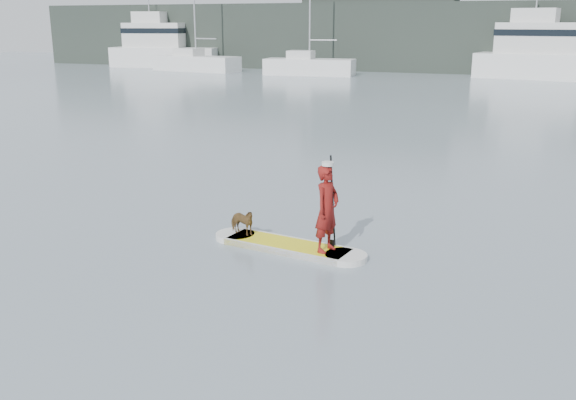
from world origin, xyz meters
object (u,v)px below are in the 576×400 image
(paddler, at_px, (327,209))
(motor_yacht_b, at_px, (162,47))
(dog, at_px, (242,222))
(paddleboard, at_px, (288,246))
(motor_yacht_a, at_px, (548,53))
(sailboat_c, at_px, (309,66))
(sailboat_b, at_px, (196,61))

(paddler, distance_m, motor_yacht_b, 55.26)
(paddler, bearing_deg, dog, 97.38)
(paddleboard, distance_m, motor_yacht_a, 44.06)
(sailboat_c, bearing_deg, paddler, -75.28)
(dog, xyz_separation_m, sailboat_b, (-24.07, 41.11, 0.46))
(dog, distance_m, motor_yacht_a, 44.02)
(dog, bearing_deg, sailboat_c, 31.59)
(dog, distance_m, sailboat_c, 42.45)
(motor_yacht_a, bearing_deg, sailboat_b, -164.64)
(sailboat_c, height_order, motor_yacht_a, sailboat_c)
(paddleboard, relative_size, paddler, 1.99)
(motor_yacht_a, bearing_deg, dog, -86.90)
(sailboat_b, relative_size, motor_yacht_a, 1.01)
(dog, height_order, sailboat_b, sailboat_b)
(paddler, height_order, motor_yacht_a, motor_yacht_a)
(paddler, xyz_separation_m, motor_yacht_b, (-31.86, 45.14, 1.02))
(dog, bearing_deg, motor_yacht_a, 6.43)
(paddleboard, bearing_deg, motor_yacht_a, 92.34)
(paddleboard, bearing_deg, motor_yacht_b, 132.93)
(paddleboard, relative_size, dog, 5.05)
(paddleboard, relative_size, sailboat_c, 0.30)
(paddleboard, xyz_separation_m, sailboat_b, (-25.14, 41.27, 0.79))
(sailboat_c, relative_size, motor_yacht_b, 0.97)
(paddler, height_order, motor_yacht_b, motor_yacht_b)
(paddleboard, xyz_separation_m, dog, (-1.07, 0.16, 0.33))
(sailboat_c, distance_m, motor_yacht_a, 18.92)
(dog, distance_m, motor_yacht_b, 53.97)
(sailboat_b, height_order, sailboat_c, sailboat_b)
(dog, bearing_deg, sailboat_b, 44.21)
(motor_yacht_a, bearing_deg, sailboat_c, -159.75)
(paddleboard, xyz_separation_m, motor_yacht_a, (4.61, 43.78, 1.92))
(dog, relative_size, motor_yacht_b, 0.06)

